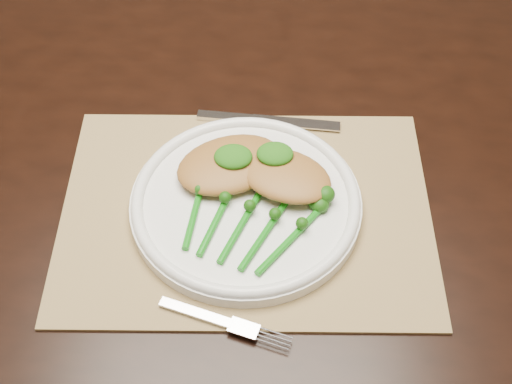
{
  "coord_description": "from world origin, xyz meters",
  "views": [
    {
      "loc": [
        0.16,
        -0.8,
        1.46
      ],
      "look_at": [
        0.14,
        -0.24,
        0.78
      ],
      "focal_mm": 50.0,
      "sensor_mm": 36.0,
      "label": 1
    }
  ],
  "objects_px": {
    "placemat": "(246,211)",
    "dinner_plate": "(246,202)",
    "chicken_fillet_left": "(230,164)",
    "dining_table": "(225,280)",
    "broccolini_bundle": "(243,222)"
  },
  "relations": [
    {
      "from": "chicken_fillet_left",
      "to": "dining_table",
      "type": "bearing_deg",
      "value": 82.79
    },
    {
      "from": "dinner_plate",
      "to": "placemat",
      "type": "bearing_deg",
      "value": -81.36
    },
    {
      "from": "placemat",
      "to": "chicken_fillet_left",
      "type": "height_order",
      "value": "chicken_fillet_left"
    },
    {
      "from": "dinner_plate",
      "to": "broccolini_bundle",
      "type": "height_order",
      "value": "broccolini_bundle"
    },
    {
      "from": "placemat",
      "to": "dinner_plate",
      "type": "relative_size",
      "value": 1.6
    },
    {
      "from": "dining_table",
      "to": "broccolini_bundle",
      "type": "distance_m",
      "value": 0.44
    },
    {
      "from": "placemat",
      "to": "dinner_plate",
      "type": "xyz_separation_m",
      "value": [
        -0.0,
        0.0,
        0.02
      ]
    },
    {
      "from": "placemat",
      "to": "dining_table",
      "type": "bearing_deg",
      "value": 108.15
    },
    {
      "from": "placemat",
      "to": "broccolini_bundle",
      "type": "bearing_deg",
      "value": -94.73
    },
    {
      "from": "dining_table",
      "to": "placemat",
      "type": "xyz_separation_m",
      "value": [
        0.05,
        -0.14,
        0.37
      ]
    },
    {
      "from": "dining_table",
      "to": "chicken_fillet_left",
      "type": "xyz_separation_m",
      "value": [
        0.03,
        -0.09,
        0.41
      ]
    },
    {
      "from": "broccolini_bundle",
      "to": "dinner_plate",
      "type": "bearing_deg",
      "value": 108.33
    },
    {
      "from": "placemat",
      "to": "dinner_plate",
      "type": "bearing_deg",
      "value": 97.49
    },
    {
      "from": "dining_table",
      "to": "dinner_plate",
      "type": "relative_size",
      "value": 5.84
    },
    {
      "from": "placemat",
      "to": "broccolini_bundle",
      "type": "distance_m",
      "value": 0.04
    }
  ]
}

